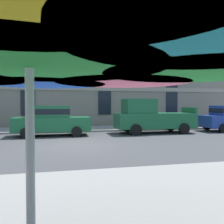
# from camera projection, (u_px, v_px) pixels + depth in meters

# --- Properties ---
(ground_plane) EXTENTS (120.00, 120.00, 0.00)m
(ground_plane) POSITION_uv_depth(u_px,v_px,m) (74.00, 146.00, 10.59)
(ground_plane) COLOR #424244
(sidewalk_far) EXTENTS (56.00, 3.60, 0.12)m
(sidewalk_far) POSITION_uv_depth(u_px,v_px,m) (69.00, 129.00, 17.22)
(sidewalk_far) COLOR gray
(sidewalk_far) RESTS_ON ground
(apartment_building) EXTENTS (37.04, 12.08, 12.80)m
(apartment_building) POSITION_uv_depth(u_px,v_px,m) (65.00, 62.00, 25.02)
(apartment_building) COLOR gray
(apartment_building) RESTS_ON ground
(sedan_green) EXTENTS (4.40, 1.98, 1.78)m
(sedan_green) POSITION_uv_depth(u_px,v_px,m) (51.00, 120.00, 13.92)
(sedan_green) COLOR #195933
(sedan_green) RESTS_ON ground
(pickup_green) EXTENTS (5.10, 2.12, 2.20)m
(pickup_green) POSITION_uv_depth(u_px,v_px,m) (151.00, 117.00, 15.29)
(pickup_green) COLOR #195933
(pickup_green) RESTS_ON ground
(patio_umbrella) EXTENTS (3.96, 3.96, 2.56)m
(patio_umbrella) POSITION_uv_depth(u_px,v_px,m) (29.00, 36.00, 1.56)
(patio_umbrella) COLOR silver
(patio_umbrella) RESTS_ON ground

